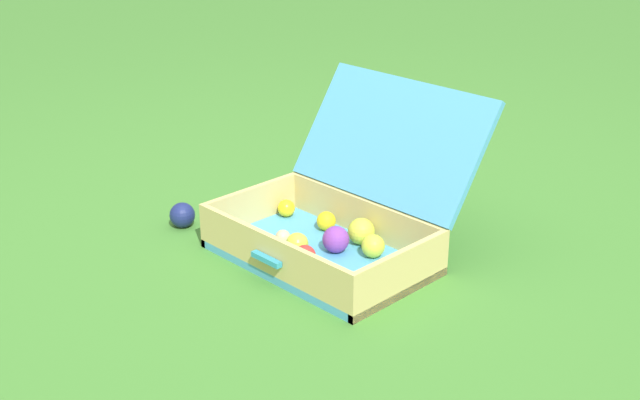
% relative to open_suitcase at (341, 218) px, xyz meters
% --- Properties ---
extents(ground_plane, '(16.00, 16.00, 0.00)m').
position_rel_open_suitcase_xyz_m(ground_plane, '(-0.09, -0.05, -0.11)').
color(ground_plane, '#3D7A2D').
extents(open_suitcase, '(0.64, 0.64, 0.48)m').
position_rel_open_suitcase_xyz_m(open_suitcase, '(0.00, 0.00, 0.00)').
color(open_suitcase, '#4799C6').
rests_on(open_suitcase, ground).
extents(stray_ball_on_grass, '(0.08, 0.08, 0.08)m').
position_rel_open_suitcase_xyz_m(stray_ball_on_grass, '(-0.49, -0.23, -0.07)').
color(stray_ball_on_grass, navy).
rests_on(stray_ball_on_grass, ground).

